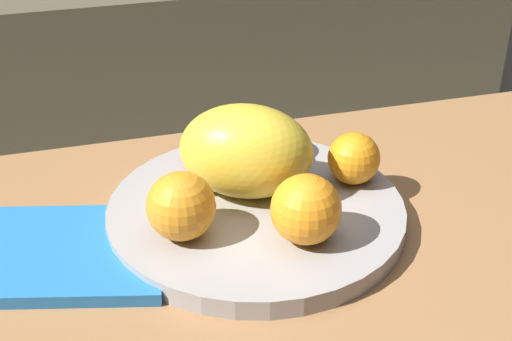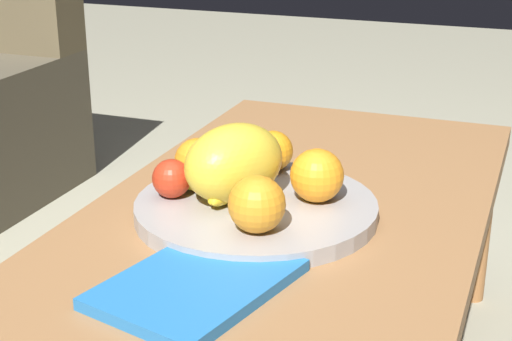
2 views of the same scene
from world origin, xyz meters
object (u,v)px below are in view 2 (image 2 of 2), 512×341
object	(u,v)px
orange_front	(317,175)
orange_back	(198,161)
fruit_bowl	(256,209)
coffee_table	(287,232)
apple_front	(172,179)
banana_bunch	(228,179)
orange_right	(273,151)
melon_large_front	(234,163)
orange_left	(257,204)
magazine	(197,284)

from	to	relation	value
orange_front	orange_back	distance (m)	0.20
fruit_bowl	orange_front	size ratio (longest dim) A/B	4.53
coffee_table	apple_front	distance (m)	0.20
apple_front	coffee_table	bearing A→B (deg)	-64.27
fruit_bowl	banana_bunch	world-z (taller)	banana_bunch
orange_right	apple_front	world-z (taller)	orange_right
apple_front	banana_bunch	distance (m)	0.09
orange_right	orange_back	distance (m)	0.14
coffee_table	apple_front	world-z (taller)	apple_front
fruit_bowl	melon_large_front	bearing A→B (deg)	95.47
fruit_bowl	orange_front	world-z (taller)	orange_front
orange_front	orange_left	bearing A→B (deg)	161.28
orange_right	apple_front	size ratio (longest dim) A/B	1.13
apple_front	melon_large_front	bearing A→B (deg)	-74.20
orange_left	orange_back	xyz separation A→B (m)	(0.14, 0.15, -0.00)
apple_front	magazine	xyz separation A→B (m)	(-0.21, -0.14, -0.05)
orange_right	orange_back	size ratio (longest dim) A/B	0.91
coffee_table	orange_left	bearing A→B (deg)	-177.86
fruit_bowl	banana_bunch	xyz separation A→B (m)	(0.01, 0.05, 0.04)
magazine	orange_right	bearing A→B (deg)	19.18
banana_bunch	coffee_table	bearing A→B (deg)	-63.27
fruit_bowl	apple_front	distance (m)	0.14
apple_front	banana_bunch	bearing A→B (deg)	-65.33
coffee_table	orange_front	world-z (taller)	orange_front
orange_back	apple_front	bearing A→B (deg)	169.32
coffee_table	orange_right	xyz separation A→B (m)	(0.09, 0.06, 0.10)
orange_front	coffee_table	bearing A→B (deg)	75.63
fruit_bowl	coffee_table	bearing A→B (deg)	-35.18
orange_right	orange_back	xyz separation A→B (m)	(-0.10, 0.09, 0.00)
orange_back	apple_front	world-z (taller)	orange_back
orange_front	orange_back	size ratio (longest dim) A/B	1.10
orange_back	magazine	distance (m)	0.31
orange_left	orange_right	size ratio (longest dim) A/B	1.19
melon_large_front	magazine	distance (m)	0.25
coffee_table	magazine	distance (m)	0.29
coffee_table	orange_back	world-z (taller)	orange_back
orange_right	banana_bunch	distance (m)	0.13
apple_front	banana_bunch	world-z (taller)	same
coffee_table	fruit_bowl	size ratio (longest dim) A/B	3.08
magazine	orange_front	bearing A→B (deg)	-0.87
orange_left	orange_back	world-z (taller)	orange_left
orange_back	banana_bunch	size ratio (longest dim) A/B	0.48
coffee_table	orange_back	xyz separation A→B (m)	(-0.01, 0.15, 0.10)
melon_large_front	magazine	xyz separation A→B (m)	(-0.24, -0.05, -0.08)
magazine	orange_back	bearing A→B (deg)	38.42
orange_back	apple_front	xyz separation A→B (m)	(-0.07, 0.01, -0.01)
fruit_bowl	orange_back	size ratio (longest dim) A/B	4.97
melon_large_front	orange_left	world-z (taller)	melon_large_front
fruit_bowl	magazine	world-z (taller)	fruit_bowl
orange_right	orange_left	bearing A→B (deg)	-165.46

